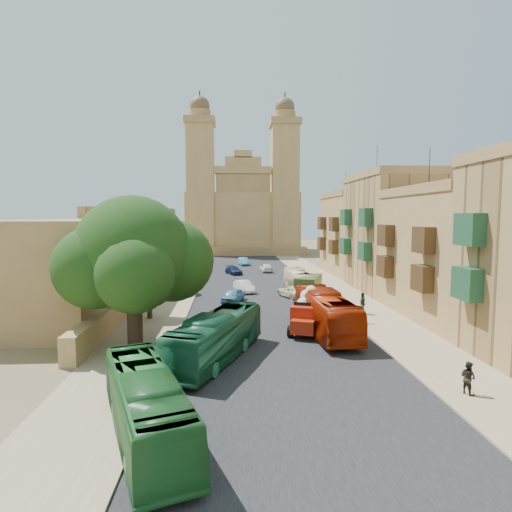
{
  "coord_description": "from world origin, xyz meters",
  "views": [
    {
      "loc": [
        -3.18,
        -24.44,
        8.75
      ],
      "look_at": [
        0.0,
        26.0,
        4.0
      ],
      "focal_mm": 30.0,
      "sensor_mm": 36.0,
      "label": 1
    }
  ],
  "objects": [
    {
      "name": "car_white_b",
      "position": [
        2.57,
        41.88,
        0.67
      ],
      "size": [
        2.05,
        4.09,
        1.34
      ],
      "primitive_type": "imported",
      "rotation": [
        0.0,
        0.0,
        3.26
      ],
      "color": "white",
      "rests_on": "ground"
    },
    {
      "name": "pedestrian_b",
      "position": [
        8.52,
        -4.79,
        0.82
      ],
      "size": [
        0.88,
        0.97,
        1.64
      ],
      "primitive_type": "imported",
      "rotation": [
        0.0,
        0.0,
        1.97
      ],
      "color": "black",
      "rests_on": "ground"
    },
    {
      "name": "car_white_a",
      "position": [
        -1.47,
        24.17,
        0.66
      ],
      "size": [
        2.56,
        4.24,
        1.32
      ],
      "primitive_type": "imported",
      "rotation": [
        0.0,
        0.0,
        0.31
      ],
      "color": "white",
      "rests_on": "ground"
    },
    {
      "name": "west_building_low",
      "position": [
        -18.0,
        18.0,
        4.2
      ],
      "size": [
        10.0,
        28.0,
        8.4
      ],
      "primitive_type": "cube",
      "color": "olive",
      "rests_on": "ground"
    },
    {
      "name": "street_tree_d",
      "position": [
        -10.0,
        48.0,
        2.84
      ],
      "size": [
        2.77,
        2.77,
        4.26
      ],
      "color": "#34231A",
      "rests_on": "ground"
    },
    {
      "name": "bus_cream_east",
      "position": [
        4.93,
        25.34,
        1.21
      ],
      "size": [
        2.29,
        8.74,
        2.42
      ],
      "primitive_type": "imported",
      "rotation": [
        0.0,
        0.0,
        3.17
      ],
      "color": "#FFECBB",
      "rests_on": "ground"
    },
    {
      "name": "townhouse_d",
      "position": [
        15.95,
        39.0,
        6.16
      ],
      "size": [
        9.0,
        14.0,
        15.9
      ],
      "color": "#A37C49",
      "rests_on": "ground"
    },
    {
      "name": "street_tree_c",
      "position": [
        -10.0,
        36.0,
        3.32
      ],
      "size": [
        3.22,
        3.22,
        4.96
      ],
      "color": "#34231A",
      "rests_on": "ground"
    },
    {
      "name": "bus_green_south",
      "position": [
        -6.5,
        -7.99,
        1.34
      ],
      "size": [
        5.42,
        9.84,
        2.69
      ],
      "primitive_type": "imported",
      "rotation": [
        0.0,
        0.0,
        0.35
      ],
      "color": "#23672B",
      "rests_on": "ground"
    },
    {
      "name": "west_wall",
      "position": [
        -12.5,
        20.0,
        0.9
      ],
      "size": [
        1.0,
        40.0,
        1.8
      ],
      "primitive_type": "cube",
      "color": "#A37C49",
      "rests_on": "ground"
    },
    {
      "name": "car_blue_a",
      "position": [
        -2.8,
        18.68,
        0.67
      ],
      "size": [
        2.83,
        4.21,
        1.33
      ],
      "primitive_type": "imported",
      "rotation": [
        0.0,
        0.0,
        -0.36
      ],
      "color": "teal",
      "rests_on": "ground"
    },
    {
      "name": "street_tree_a",
      "position": [
        -10.0,
        12.0,
        3.23
      ],
      "size": [
        3.14,
        3.14,
        4.83
      ],
      "color": "#34231A",
      "rests_on": "ground"
    },
    {
      "name": "bus_green_north",
      "position": [
        -4.0,
        1.0,
        1.43
      ],
      "size": [
        6.1,
        10.45,
        2.87
      ],
      "primitive_type": "imported",
      "rotation": [
        0.0,
        0.0,
        -0.39
      ],
      "color": "#1A5C39",
      "rests_on": "ground"
    },
    {
      "name": "red_truck",
      "position": [
        2.86,
        7.25,
        1.48
      ],
      "size": [
        3.95,
        6.08,
        3.36
      ],
      "color": "#AA240D",
      "rests_on": "ground"
    },
    {
      "name": "sidewalk_east",
      "position": [
        9.5,
        30.0,
        0.01
      ],
      "size": [
        5.0,
        140.0,
        0.01
      ],
      "primitive_type": "cube",
      "color": "#988364",
      "rests_on": "ground"
    },
    {
      "name": "kerb_east",
      "position": [
        7.0,
        30.0,
        0.06
      ],
      "size": [
        0.25,
        140.0,
        0.12
      ],
      "primitive_type": "cube",
      "color": "#988364",
      "rests_on": "ground"
    },
    {
      "name": "ground",
      "position": [
        0.0,
        0.0,
        0.0
      ],
      "size": [
        260.0,
        260.0,
        0.0
      ],
      "primitive_type": "plane",
      "color": "brown"
    },
    {
      "name": "ficus_tree",
      "position": [
        -9.41,
        4.01,
        5.98
      ],
      "size": [
        10.12,
        9.31,
        10.12
      ],
      "color": "#34231A",
      "rests_on": "ground"
    },
    {
      "name": "pedestrian_c",
      "position": [
        8.7,
        12.5,
        0.97
      ],
      "size": [
        0.49,
        1.14,
        1.94
      ],
      "primitive_type": "imported",
      "rotation": [
        0.0,
        0.0,
        4.7
      ],
      "color": "#2A2A2F",
      "rests_on": "ground"
    },
    {
      "name": "car_cream",
      "position": [
        3.59,
        20.79,
        0.6
      ],
      "size": [
        3.5,
        4.75,
        1.2
      ],
      "primitive_type": "imported",
      "rotation": [
        0.0,
        0.0,
        3.54
      ],
      "color": "beige",
      "rests_on": "ground"
    },
    {
      "name": "street_tree_b",
      "position": [
        -10.0,
        24.0,
        3.46
      ],
      "size": [
        3.36,
        3.36,
        5.17
      ],
      "color": "#34231A",
      "rests_on": "ground"
    },
    {
      "name": "townhouse_c",
      "position": [
        15.95,
        25.0,
        6.91
      ],
      "size": [
        9.0,
        14.0,
        17.4
      ],
      "color": "#AD834F",
      "rests_on": "ground"
    },
    {
      "name": "olive_pickup",
      "position": [
        5.56,
        21.97,
        1.03
      ],
      "size": [
        3.92,
        5.55,
        2.11
      ],
      "color": "#33481B",
      "rests_on": "ground"
    },
    {
      "name": "pedestrian_a",
      "position": [
        7.64,
        9.29,
        0.76
      ],
      "size": [
        0.62,
        0.48,
        1.52
      ],
      "primitive_type": "imported",
      "rotation": [
        0.0,
        0.0,
        2.91
      ],
      "color": "#2A272E",
      "rests_on": "ground"
    },
    {
      "name": "sidewalk_west",
      "position": [
        -9.5,
        30.0,
        0.01
      ],
      "size": [
        5.0,
        140.0,
        0.01
      ],
      "primitive_type": "cube",
      "color": "#988364",
      "rests_on": "ground"
    },
    {
      "name": "townhouse_b",
      "position": [
        15.95,
        11.0,
        5.66
      ],
      "size": [
        9.0,
        14.0,
        14.9
      ],
      "color": "#A37C49",
      "rests_on": "ground"
    },
    {
      "name": "car_dkblue",
      "position": [
        -2.52,
        39.45,
        0.6
      ],
      "size": [
        2.96,
        4.46,
        1.2
      ],
      "primitive_type": "imported",
      "rotation": [
        0.0,
        0.0,
        0.34
      ],
      "color": "#131F43",
      "rests_on": "ground"
    },
    {
      "name": "church",
      "position": [
        -0.0,
        78.61,
        9.52
      ],
      "size": [
        28.0,
        22.5,
        36.3
      ],
      "color": "#A37C49",
      "rests_on": "ground"
    },
    {
      "name": "west_building_mid",
      "position": [
        -18.0,
        44.0,
        5.0
      ],
      "size": [
        10.0,
        22.0,
        10.0
      ],
      "primitive_type": "cube",
      "color": "#AD834F",
      "rests_on": "ground"
    },
    {
      "name": "bus_red_east",
      "position": [
        4.0,
        6.65,
        1.53
      ],
      "size": [
        2.94,
        11.08,
        3.06
      ],
      "primitive_type": "imported",
      "rotation": [
        0.0,
        0.0,
        3.18
      ],
      "color": "#961F05",
      "rests_on": "ground"
    },
    {
      "name": "car_blue_b",
      "position": [
        -0.68,
        51.29,
        0.68
      ],
      "size": [
        2.0,
        4.27,
        1.35
      ],
      "primitive_type": "imported",
      "rotation": [
        0.0,
        0.0,
        0.14
      ],
      "color": "#4692B9",
      "rests_on": "ground"
    },
    {
      "name": "road_surface",
      "position": [
        0.0,
        30.0,
        0.01
      ],
      "size": [
        14.0,
        140.0,
        0.01
      ],
      "primitive_type": "cube",
      "color": "black",
      "rests_on": "ground"
    },
    {
      "name": "kerb_west",
      "position": [
        -7.0,
        30.0,
        0.06
      ],
      "size": [
        0.25,
        140.0,
        0.12
      ],
      "primitive_type": "cube",
      "color": "#988364",
      "rests_on": "ground"
    }
  ]
}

